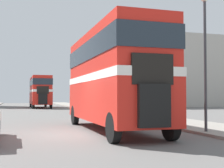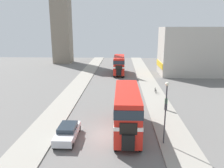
# 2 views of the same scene
# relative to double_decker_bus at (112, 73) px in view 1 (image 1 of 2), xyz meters

# --- Properties ---
(ground_plane) EXTENTS (120.00, 120.00, 0.00)m
(ground_plane) POSITION_rel_double_decker_bus_xyz_m (-2.04, -0.85, -2.66)
(ground_plane) COLOR slate
(sidewalk_right) EXTENTS (3.50, 120.00, 0.12)m
(sidewalk_right) POSITION_rel_double_decker_bus_xyz_m (4.71, -0.85, -2.60)
(sidewalk_right) COLOR gray
(sidewalk_right) RESTS_ON ground_plane
(double_decker_bus) EXTENTS (2.47, 9.30, 4.49)m
(double_decker_bus) POSITION_rel_double_decker_bus_xyz_m (0.00, 0.00, 0.00)
(double_decker_bus) COLOR red
(double_decker_bus) RESTS_ON ground_plane
(bus_distant) EXTENTS (2.45, 9.58, 4.19)m
(bus_distant) POSITION_rel_double_decker_bus_xyz_m (-1.15, 29.90, -0.17)
(bus_distant) COLOR red
(bus_distant) RESTS_ON ground_plane
(pedestrian_walking) EXTENTS (0.36, 0.36, 1.77)m
(pedestrian_walking) POSITION_rel_double_decker_bus_xyz_m (5.24, 6.18, -1.53)
(pedestrian_walking) COLOR #282833
(pedestrian_walking) RESTS_ON sidewalk_right
(bicycle_on_pavement) EXTENTS (0.05, 1.76, 0.78)m
(bicycle_on_pavement) POSITION_rel_double_decker_bus_xyz_m (5.10, 14.11, -2.17)
(bicycle_on_pavement) COLOR black
(bicycle_on_pavement) RESTS_ON sidewalk_right
(street_lamp) EXTENTS (0.36, 0.36, 5.86)m
(street_lamp) POSITION_rel_double_decker_bus_xyz_m (3.37, -2.43, 1.30)
(street_lamp) COLOR #38383D
(street_lamp) RESTS_ON sidewalk_right
(shop_building_block) EXTENTS (17.63, 8.27, 10.81)m
(shop_building_block) POSITION_rel_double_decker_bus_xyz_m (17.09, 29.82, 2.75)
(shop_building_block) COLOR #B2ADA3
(shop_building_block) RESTS_ON ground_plane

